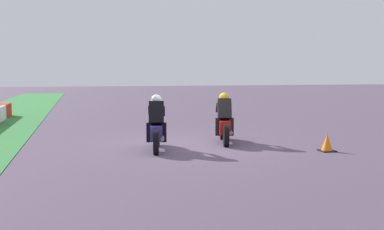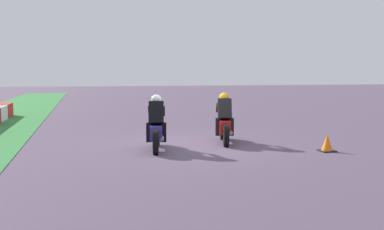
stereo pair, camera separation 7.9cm
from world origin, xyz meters
TOP-DOWN VIEW (x-y plane):
  - ground_plane at (0.00, 0.00)m, footprint 120.00×120.00m
  - rider_lane_a at (0.23, -1.12)m, footprint 2.02×0.65m
  - rider_lane_b at (-0.52, 1.06)m, footprint 2.03×0.62m
  - traffic_cone at (-1.84, -3.34)m, footprint 0.40×0.40m

SIDE VIEW (x-z plane):
  - ground_plane at x=0.00m, z-range 0.00..0.00m
  - traffic_cone at x=-1.84m, z-range -0.02..0.45m
  - rider_lane_a at x=0.23m, z-range -0.13..1.38m
  - rider_lane_b at x=-0.52m, z-range -0.13..1.38m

